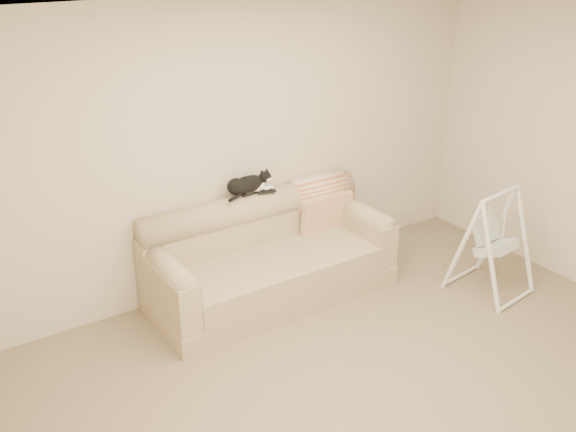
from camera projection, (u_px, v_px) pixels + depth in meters
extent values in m
plane|color=#7D6B51|center=(388.00, 385.00, 4.71)|extent=(5.00, 5.00, 0.00)
cube|color=beige|center=(248.00, 146.00, 5.71)|extent=(5.00, 0.04, 2.60)
cube|color=white|center=(417.00, 19.00, 3.66)|extent=(5.00, 4.00, 0.02)
cube|color=tan|center=(273.00, 287.00, 5.82)|extent=(2.20, 0.90, 0.18)
cube|color=tan|center=(279.00, 272.00, 5.65)|extent=(1.80, 0.68, 0.24)
cube|color=tan|center=(253.00, 240.00, 5.94)|extent=(2.20, 0.22, 0.50)
cylinder|color=tan|center=(252.00, 208.00, 5.81)|extent=(2.16, 0.28, 0.28)
cube|color=tan|center=(169.00, 289.00, 5.20)|extent=(0.20, 0.88, 0.42)
cylinder|color=tan|center=(167.00, 266.00, 5.12)|extent=(0.18, 0.84, 0.18)
cube|color=tan|center=(359.00, 232.00, 6.19)|extent=(0.20, 0.88, 0.42)
cylinder|color=tan|center=(360.00, 212.00, 6.11)|extent=(0.18, 0.84, 0.18)
cube|color=black|center=(250.00, 193.00, 5.72)|extent=(0.19, 0.08, 0.02)
cube|color=gray|center=(250.00, 192.00, 5.72)|extent=(0.11, 0.05, 0.01)
cube|color=black|center=(267.00, 192.00, 5.76)|extent=(0.18, 0.08, 0.02)
ellipsoid|color=black|center=(248.00, 184.00, 5.69)|extent=(0.37, 0.22, 0.15)
ellipsoid|color=black|center=(236.00, 187.00, 5.61)|extent=(0.19, 0.17, 0.15)
ellipsoid|color=white|center=(258.00, 186.00, 5.74)|extent=(0.15, 0.11, 0.10)
ellipsoid|color=black|center=(265.00, 177.00, 5.75)|extent=(0.12, 0.13, 0.10)
ellipsoid|color=white|center=(269.00, 180.00, 5.73)|extent=(0.06, 0.06, 0.04)
sphere|color=#BF7272|center=(270.00, 180.00, 5.72)|extent=(0.01, 0.01, 0.01)
cone|color=black|center=(262.00, 172.00, 5.72)|extent=(0.06, 0.06, 0.05)
cone|color=black|center=(267.00, 170.00, 5.76)|extent=(0.05, 0.06, 0.05)
sphere|color=olive|center=(266.00, 178.00, 5.71)|extent=(0.02, 0.02, 0.02)
sphere|color=olive|center=(270.00, 177.00, 5.73)|extent=(0.02, 0.02, 0.02)
ellipsoid|color=white|center=(266.00, 188.00, 5.76)|extent=(0.07, 0.09, 0.03)
ellipsoid|color=white|center=(270.00, 187.00, 5.79)|extent=(0.07, 0.09, 0.03)
cylinder|color=black|center=(236.00, 197.00, 5.57)|extent=(0.19, 0.12, 0.03)
cylinder|color=orange|center=(317.00, 192.00, 6.17)|extent=(0.56, 0.33, 0.33)
cube|color=orange|center=(327.00, 217.00, 6.12)|extent=(0.56, 0.09, 0.42)
cylinder|color=white|center=(491.00, 258.00, 5.51)|extent=(0.09, 0.34, 0.97)
cylinder|color=white|center=(462.00, 247.00, 5.71)|extent=(0.09, 0.34, 0.97)
cylinder|color=white|center=(525.00, 240.00, 5.84)|extent=(0.09, 0.34, 0.97)
cylinder|color=white|center=(496.00, 229.00, 6.04)|extent=(0.09, 0.34, 0.97)
cylinder|color=white|center=(501.00, 194.00, 5.58)|extent=(0.55, 0.12, 0.04)
cylinder|color=white|center=(516.00, 300.00, 5.75)|extent=(0.55, 0.11, 0.03)
cylinder|color=white|center=(460.00, 275.00, 6.16)|extent=(0.55, 0.11, 0.03)
cube|color=white|center=(496.00, 248.00, 5.76)|extent=(0.35, 0.33, 0.18)
cube|color=white|center=(486.00, 228.00, 5.79)|extent=(0.33, 0.19, 0.26)
cylinder|color=white|center=(488.00, 222.00, 5.59)|extent=(0.02, 0.02, 0.46)
cylinder|color=white|center=(506.00, 214.00, 5.75)|extent=(0.02, 0.02, 0.46)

